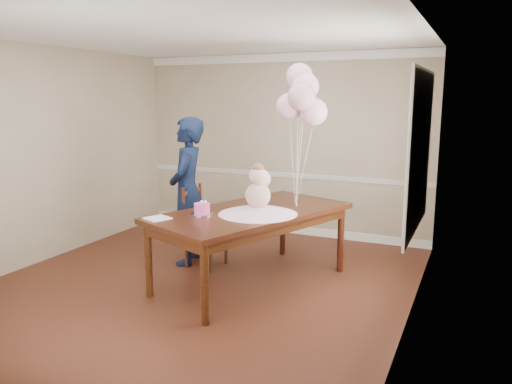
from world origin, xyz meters
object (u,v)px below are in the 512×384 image
birthday_cake (202,209)px  woman (188,191)px  dining_table_top (251,213)px  dining_chair_seat (206,231)px

birthday_cake → woman: (-0.63, 0.72, 0.01)m
birthday_cake → woman: bearing=131.1°
dining_table_top → woman: 1.08m
birthday_cake → dining_chair_seat: bearing=117.7°
dining_chair_seat → woman: bearing=177.4°
dining_table_top → dining_chair_seat: bearing=179.3°
dining_chair_seat → woman: size_ratio=0.24×
birthday_cake → dining_chair_seat: (-0.36, 0.69, -0.46)m
birthday_cake → woman: size_ratio=0.09×
dining_chair_seat → woman: woman is taller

